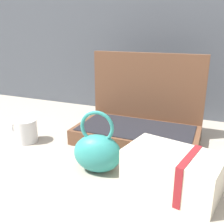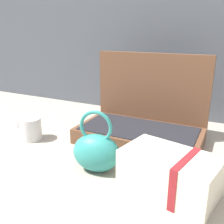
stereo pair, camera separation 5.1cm
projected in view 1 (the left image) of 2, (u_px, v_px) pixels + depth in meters
name	position (u px, v px, depth m)	size (l,w,h in m)	color
ground_plane	(107.00, 157.00, 0.90)	(6.00, 6.00, 0.00)	#9E9384
open_suitcase	(140.00, 120.00, 1.03)	(0.48, 0.27, 0.34)	brown
teal_pouch_handbag	(97.00, 152.00, 0.79)	(0.17, 0.12, 0.20)	teal
cream_toiletry_bag	(173.00, 171.00, 0.70)	(0.28, 0.20, 0.12)	beige
coffee_mug	(26.00, 131.00, 1.02)	(0.12, 0.08, 0.09)	silver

